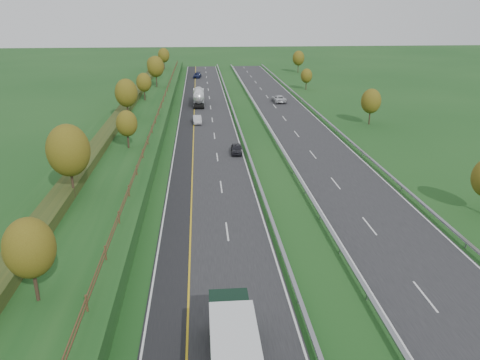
# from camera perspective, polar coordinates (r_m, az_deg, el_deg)

# --- Properties ---
(ground) EXTENTS (400.00, 400.00, 0.00)m
(ground) POSITION_cam_1_polar(r_m,az_deg,el_deg) (75.54, 2.10, 4.72)
(ground) COLOR #184318
(ground) RESTS_ON ground
(near_carriageway) EXTENTS (10.50, 200.00, 0.04)m
(near_carriageway) POSITION_cam_1_polar(r_m,az_deg,el_deg) (79.84, -4.06, 5.55)
(near_carriageway) COLOR black
(near_carriageway) RESTS_ON ground
(far_carriageway) EXTENTS (10.50, 200.00, 0.04)m
(far_carriageway) POSITION_cam_1_polar(r_m,az_deg,el_deg) (81.72, 7.64, 5.76)
(far_carriageway) COLOR black
(far_carriageway) RESTS_ON ground
(hard_shoulder) EXTENTS (3.00, 200.00, 0.04)m
(hard_shoulder) POSITION_cam_1_polar(r_m,az_deg,el_deg) (79.88, -6.77, 5.47)
(hard_shoulder) COLOR black
(hard_shoulder) RESTS_ON ground
(lane_markings) EXTENTS (26.75, 200.00, 0.01)m
(lane_markings) POSITION_cam_1_polar(r_m,az_deg,el_deg) (80.05, 0.54, 5.66)
(lane_markings) COLOR silver
(lane_markings) RESTS_ON near_carriageway
(embankment_left) EXTENTS (12.00, 200.00, 2.00)m
(embankment_left) POSITION_cam_1_polar(r_m,az_deg,el_deg) (80.50, -13.42, 5.89)
(embankment_left) COLOR #184318
(embankment_left) RESTS_ON ground
(hedge_left) EXTENTS (2.20, 180.00, 1.10)m
(hedge_left) POSITION_cam_1_polar(r_m,az_deg,el_deg) (80.47, -14.93, 6.89)
(hedge_left) COLOR #283817
(hedge_left) RESTS_ON embankment_left
(fence_left) EXTENTS (0.12, 189.06, 1.20)m
(fence_left) POSITION_cam_1_polar(r_m,az_deg,el_deg) (79.15, -10.32, 7.16)
(fence_left) COLOR #422B19
(fence_left) RESTS_ON embankment_left
(median_barrier_near) EXTENTS (0.32, 200.00, 0.71)m
(median_barrier_near) POSITION_cam_1_polar(r_m,az_deg,el_deg) (79.96, 0.03, 6.06)
(median_barrier_near) COLOR gray
(median_barrier_near) RESTS_ON ground
(median_barrier_far) EXTENTS (0.32, 200.00, 0.71)m
(median_barrier_far) POSITION_cam_1_polar(r_m,az_deg,el_deg) (80.55, 3.67, 6.13)
(median_barrier_far) COLOR gray
(median_barrier_far) RESTS_ON ground
(outer_barrier_far) EXTENTS (0.32, 200.00, 0.71)m
(outer_barrier_far) POSITION_cam_1_polar(r_m,az_deg,el_deg) (83.01, 11.59, 6.18)
(outer_barrier_far) COLOR gray
(outer_barrier_far) RESTS_ON ground
(trees_left) EXTENTS (6.64, 164.30, 7.66)m
(trees_left) POSITION_cam_1_polar(r_m,az_deg,el_deg) (76.06, -13.82, 9.19)
(trees_left) COLOR #2D2116
(trees_left) RESTS_ON embankment_left
(trees_far) EXTENTS (8.45, 118.60, 7.12)m
(trees_far) POSITION_cam_1_polar(r_m,az_deg,el_deg) (111.96, 11.34, 11.64)
(trees_far) COLOR #2D2116
(trees_far) RESTS_ON ground
(road_tanker) EXTENTS (2.40, 11.22, 3.46)m
(road_tanker) POSITION_cam_1_polar(r_m,az_deg,el_deg) (105.56, -5.06, 10.14)
(road_tanker) COLOR silver
(road_tanker) RESTS_ON near_carriageway
(car_dark_near) EXTENTS (1.78, 4.08, 1.37)m
(car_dark_near) POSITION_cam_1_polar(r_m,az_deg,el_deg) (68.77, -0.43, 3.81)
(car_dark_near) COLOR black
(car_dark_near) RESTS_ON near_carriageway
(car_silver_mid) EXTENTS (1.68, 4.37, 1.42)m
(car_silver_mid) POSITION_cam_1_polar(r_m,az_deg,el_deg) (87.92, -5.23, 7.37)
(car_silver_mid) COLOR #B1B0B5
(car_silver_mid) RESTS_ON near_carriageway
(car_small_far) EXTENTS (2.77, 5.41, 1.50)m
(car_small_far) POSITION_cam_1_polar(r_m,az_deg,el_deg) (148.43, -5.22, 12.61)
(car_small_far) COLOR #141B40
(car_small_far) RESTS_ON near_carriageway
(car_oncoming) EXTENTS (2.83, 5.76, 1.57)m
(car_oncoming) POSITION_cam_1_polar(r_m,az_deg,el_deg) (108.42, 4.76, 9.86)
(car_oncoming) COLOR silver
(car_oncoming) RESTS_ON far_carriageway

